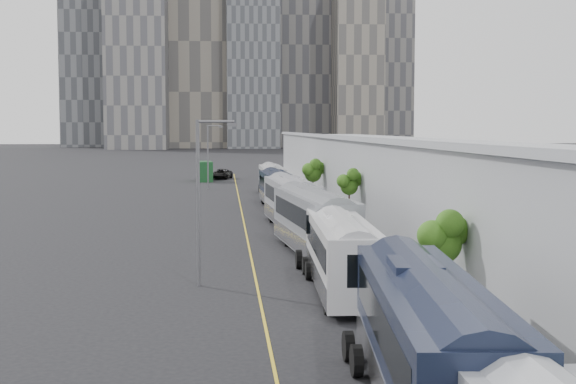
{
  "coord_description": "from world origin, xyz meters",
  "views": [
    {
      "loc": [
        -3.07,
        -1.59,
        7.85
      ],
      "look_at": [
        1.72,
        58.74,
        3.0
      ],
      "focal_mm": 50.0,
      "sensor_mm": 36.0,
      "label": 1
    }
  ],
  "objects": [
    {
      "name": "sidewalk",
      "position": [
        9.0,
        55.0,
        0.06
      ],
      "size": [
        10.0,
        170.0,
        0.12
      ],
      "primitive_type": "cube",
      "color": "gray",
      "rests_on": "ground"
    },
    {
      "name": "lane_line",
      "position": [
        -1.5,
        55.0,
        0.01
      ],
      "size": [
        0.12,
        160.0,
        0.02
      ],
      "primitive_type": "cube",
      "color": "gold",
      "rests_on": "ground"
    },
    {
      "name": "depot",
      "position": [
        12.99,
        55.0,
        3.51
      ],
      "size": [
        12.45,
        160.4,
        7.2
      ],
      "color": "gray",
      "rests_on": "ground"
    },
    {
      "name": "skyline",
      "position": [
        -2.9,
        324.16,
        50.85
      ],
      "size": [
        145.0,
        64.0,
        120.0
      ],
      "color": "slate",
      "rests_on": "ground"
    },
    {
      "name": "bus_1",
      "position": [
        2.41,
        19.43,
        1.69
      ],
      "size": [
        3.9,
        13.85,
        4.0
      ],
      "rotation": [
        0.0,
        0.0,
        -0.08
      ],
      "color": "black",
      "rests_on": "ground"
    },
    {
      "name": "bus_2",
      "position": [
        2.47,
        35.93,
        1.55
      ],
      "size": [
        3.0,
        12.67,
        3.68
      ],
      "rotation": [
        0.0,
        0.0,
        -0.04
      ],
      "color": "silver",
      "rests_on": "ground"
    },
    {
      "name": "bus_3",
      "position": [
        2.42,
        47.49,
        1.72
      ],
      "size": [
        4.1,
        14.11,
        4.07
      ],
      "rotation": [
        0.0,
        0.0,
        0.09
      ],
      "color": "gray",
      "rests_on": "ground"
    },
    {
      "name": "bus_4",
      "position": [
        2.15,
        61.04,
        1.68
      ],
      "size": [
        3.58,
        13.79,
        3.99
      ],
      "rotation": [
        0.0,
        0.0,
        0.06
      ],
      "color": "#9C9EA6",
      "rests_on": "ground"
    },
    {
      "name": "bus_5",
      "position": [
        2.12,
        77.48,
        1.53
      ],
      "size": [
        3.06,
        12.54,
        3.64
      ],
      "rotation": [
        0.0,
        0.0,
        0.04
      ],
      "color": "black",
      "rests_on": "ground"
    },
    {
      "name": "bus_6",
      "position": [
        2.44,
        91.55,
        1.52
      ],
      "size": [
        2.77,
        12.36,
        3.61
      ],
      "rotation": [
        0.0,
        0.0,
        0.01
      ],
      "color": "silver",
      "rests_on": "ground"
    },
    {
      "name": "tree_1",
      "position": [
        5.95,
        30.97,
        3.25
      ],
      "size": [
        1.7,
        1.7,
        4.13
      ],
      "color": "black",
      "rests_on": "ground"
    },
    {
      "name": "tree_2",
      "position": [
        6.13,
        57.02,
        3.67
      ],
      "size": [
        1.34,
        1.34,
        4.43
      ],
      "color": "black",
      "rests_on": "ground"
    },
    {
      "name": "tree_3",
      "position": [
        5.9,
        79.37,
        3.48
      ],
      "size": [
        1.8,
        1.8,
        4.41
      ],
      "color": "black",
      "rests_on": "ground"
    },
    {
      "name": "street_lamp_near",
      "position": [
        -4.18,
        38.0,
        4.81
      ],
      "size": [
        2.04,
        0.22,
        8.25
      ],
      "color": "#59595E",
      "rests_on": "ground"
    },
    {
      "name": "street_lamp_far",
      "position": [
        -5.0,
        101.77,
        4.79
      ],
      "size": [
        2.04,
        0.22,
        8.21
      ],
      "color": "#59595E",
      "rests_on": "ground"
    },
    {
      "name": "shipping_container",
      "position": [
        -6.04,
        116.97,
        1.47
      ],
      "size": [
        2.62,
        5.47,
        2.93
      ],
      "primitive_type": "cube",
      "rotation": [
        0.0,
        0.0,
        0.09
      ],
      "color": "#113819",
      "rests_on": "ground"
    },
    {
      "name": "suv",
      "position": [
        -3.59,
        121.94,
        0.77
      ],
      "size": [
        3.8,
        6.02,
        1.55
      ],
      "primitive_type": "imported",
      "rotation": [
        0.0,
        0.0,
        -0.24
      ],
      "color": "black",
      "rests_on": "ground"
    }
  ]
}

